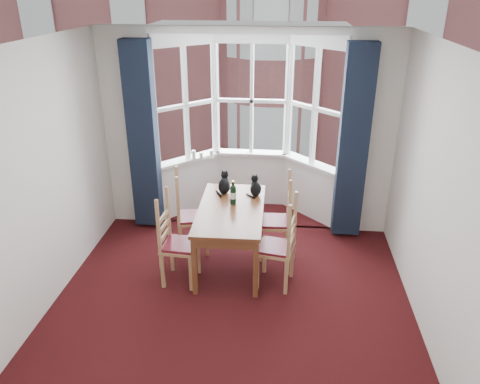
# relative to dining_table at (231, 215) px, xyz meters

# --- Properties ---
(floor) EXTENTS (4.50, 4.50, 0.00)m
(floor) POSITION_rel_dining_table_xyz_m (0.10, -1.17, -0.68)
(floor) COLOR black
(floor) RESTS_ON ground
(ceiling) EXTENTS (4.50, 4.50, 0.00)m
(ceiling) POSITION_rel_dining_table_xyz_m (0.10, -1.17, 2.12)
(ceiling) COLOR white
(ceiling) RESTS_ON floor
(wall_left) EXTENTS (0.00, 4.50, 4.50)m
(wall_left) POSITION_rel_dining_table_xyz_m (-1.90, -1.17, 0.72)
(wall_left) COLOR silver
(wall_left) RESTS_ON floor
(wall_right) EXTENTS (0.00, 4.50, 4.50)m
(wall_right) POSITION_rel_dining_table_xyz_m (2.10, -1.17, 0.72)
(wall_right) COLOR silver
(wall_right) RESTS_ON floor
(wall_back_pier_left) EXTENTS (0.70, 0.12, 2.80)m
(wall_back_pier_left) POSITION_rel_dining_table_xyz_m (-1.55, 1.08, 0.72)
(wall_back_pier_left) COLOR silver
(wall_back_pier_left) RESTS_ON floor
(wall_back_pier_right) EXTENTS (0.70, 0.12, 2.80)m
(wall_back_pier_right) POSITION_rel_dining_table_xyz_m (1.75, 1.08, 0.72)
(wall_back_pier_right) COLOR silver
(wall_back_pier_right) RESTS_ON floor
(bay_window) EXTENTS (2.76, 0.94, 2.80)m
(bay_window) POSITION_rel_dining_table_xyz_m (0.10, 1.58, 0.72)
(bay_window) COLOR white
(bay_window) RESTS_ON floor
(curtain_left) EXTENTS (0.38, 0.22, 2.60)m
(curtain_left) POSITION_rel_dining_table_xyz_m (-1.32, 0.90, 0.67)
(curtain_left) COLOR #151E31
(curtain_left) RESTS_ON floor
(curtain_right) EXTENTS (0.38, 0.22, 2.60)m
(curtain_right) POSITION_rel_dining_table_xyz_m (1.52, 0.90, 0.67)
(curtain_right) COLOR #151E31
(curtain_right) RESTS_ON floor
(dining_table) EXTENTS (0.82, 1.49, 0.78)m
(dining_table) POSITION_rel_dining_table_xyz_m (0.00, 0.00, 0.00)
(dining_table) COLOR brown
(dining_table) RESTS_ON floor
(chair_left_near) EXTENTS (0.43, 0.45, 0.92)m
(chair_left_near) POSITION_rel_dining_table_xyz_m (-0.64, -0.44, -0.21)
(chair_left_near) COLOR tan
(chair_left_near) RESTS_ON floor
(chair_left_far) EXTENTS (0.49, 0.50, 0.92)m
(chair_left_far) POSITION_rel_dining_table_xyz_m (-0.63, 0.25, -0.21)
(chair_left_far) COLOR tan
(chair_left_far) RESTS_ON floor
(chair_right_near) EXTENTS (0.47, 0.49, 0.92)m
(chair_right_near) POSITION_rel_dining_table_xyz_m (0.66, -0.41, -0.21)
(chair_right_near) COLOR tan
(chair_right_near) RESTS_ON floor
(chair_right_far) EXTENTS (0.42, 0.44, 0.92)m
(chair_right_far) POSITION_rel_dining_table_xyz_m (0.62, 0.26, -0.21)
(chair_right_far) COLOR tan
(chair_right_far) RESTS_ON floor
(cat_left) EXTENTS (0.16, 0.23, 0.30)m
(cat_left) POSITION_rel_dining_table_xyz_m (-0.14, 0.45, 0.21)
(cat_left) COLOR black
(cat_left) RESTS_ON dining_table
(cat_right) EXTENTS (0.20, 0.23, 0.28)m
(cat_right) POSITION_rel_dining_table_xyz_m (0.27, 0.41, 0.20)
(cat_right) COLOR black
(cat_right) RESTS_ON dining_table
(wine_bottle) EXTENTS (0.08, 0.08, 0.31)m
(wine_bottle) POSITION_rel_dining_table_xyz_m (0.01, 0.13, 0.23)
(wine_bottle) COLOR black
(wine_bottle) RESTS_ON dining_table
(candle_tall) EXTENTS (0.06, 0.06, 0.13)m
(candle_tall) POSITION_rel_dining_table_xyz_m (-0.73, 1.43, 0.25)
(candle_tall) COLOR white
(candle_tall) RESTS_ON bay_window
(candle_short) EXTENTS (0.06, 0.06, 0.09)m
(candle_short) POSITION_rel_dining_table_xyz_m (-0.62, 1.46, 0.23)
(candle_short) COLOR white
(candle_short) RESTS_ON bay_window
(candle_extra) EXTENTS (0.05, 0.05, 0.12)m
(candle_extra) POSITION_rel_dining_table_xyz_m (-0.47, 1.48, 0.25)
(candle_extra) COLOR white
(candle_extra) RESTS_ON bay_window
(street) EXTENTS (80.00, 80.00, 0.00)m
(street) POSITION_rel_dining_table_xyz_m (0.10, 31.08, -6.68)
(street) COLOR #333335
(street) RESTS_ON ground
(tenement_building) EXTENTS (18.40, 7.80, 15.20)m
(tenement_building) POSITION_rel_dining_table_xyz_m (0.10, 12.84, 0.91)
(tenement_building) COLOR #9C5250
(tenement_building) RESTS_ON street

